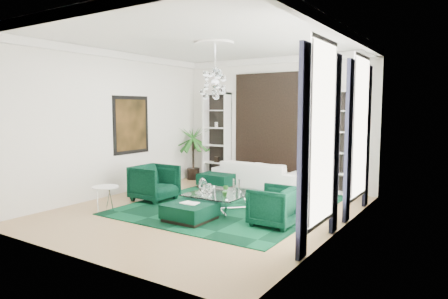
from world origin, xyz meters
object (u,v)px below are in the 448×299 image
Objects in this scene: ottoman_side at (219,180)px; ottoman_front at (190,212)px; sofa at (258,174)px; side_table at (106,199)px; armchair_right at (274,206)px; coffee_table at (220,203)px; palm at (193,146)px; armchair_left at (155,183)px.

ottoman_side is 3.51m from ottoman_front.
side_table is (-1.58, -4.29, -0.11)m from sofa.
armchair_right is 0.90× the size of ottoman_side.
coffee_table is at bearing 81.58° from ottoman_front.
ottoman_side is at bearing 113.77° from ottoman_front.
ottoman_side is 1.85m from palm.
armchair_left is at bearing -71.04° from palm.
side_table is (-3.66, -1.05, -0.12)m from armchair_right.
side_table is 4.48m from palm.
ottoman_front is (0.48, -3.87, -0.20)m from sofa.
coffee_table is 4.35m from palm.
ottoman_side is (0.46, 2.23, -0.23)m from armchair_left.
coffee_table is (0.61, -2.97, -0.17)m from sofa.
armchair_left reaches higher than armchair_right.
sofa is at bearing 101.70° from coffee_table.
sofa is 3.85m from armchair_right.
coffee_table is (2.01, -0.07, -0.23)m from armchair_left.
armchair_left reaches higher than sofa.
sofa is 4.58m from side_table.
palm reaches higher than sofa.
ottoman_side is at bearing -130.61° from armchair_right.
coffee_table is 0.58× the size of palm.
sofa is at bearing -0.79° from palm.
sofa is at bearing 97.07° from ottoman_front.
ottoman_front is (1.88, -0.98, -0.27)m from armchair_left.
armchair_left is at bearing 152.46° from ottoman_front.
palm is at bearing -126.19° from armchair_right.
armchair_left is 3.16m from palm.
side_table is (-2.06, -0.42, 0.10)m from ottoman_front.
side_table is 0.26× the size of palm.
ottoman_front is at bearing 97.07° from sofa.
armchair_left is 2.03m from coffee_table.
ottoman_front is (-1.59, -0.63, -0.21)m from armchair_right.
palm reaches higher than ottoman_side.
side_table is (-0.65, -3.63, 0.06)m from ottoman_side.
armchair_left is 2.29m from ottoman_side.
armchair_right is 1.50× the size of side_table.
ottoman_side is 3.69m from side_table.
ottoman_front is (1.41, -3.21, -0.03)m from ottoman_side.
sofa is at bearing -25.77° from armchair_left.
ottoman_side is (-0.93, -0.66, -0.17)m from sofa.
armchair_left is at bearing -95.74° from armchair_right.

